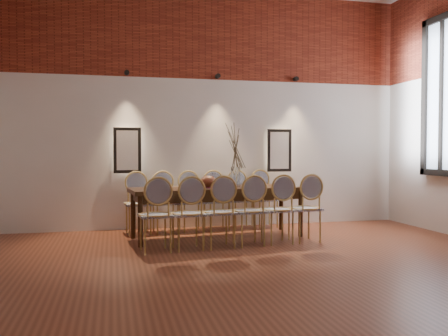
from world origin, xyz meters
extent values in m
cube|color=brown|center=(0.00, 0.00, -0.01)|extent=(7.00, 7.00, 0.02)
cube|color=silver|center=(0.00, 3.55, 2.00)|extent=(7.00, 0.10, 4.00)
cube|color=maroon|center=(0.00, 3.48, 3.25)|extent=(7.00, 0.02, 1.50)
cube|color=#FFEAC6|center=(-1.30, 3.45, 1.30)|extent=(0.36, 0.06, 0.66)
cube|color=#FFEAC6|center=(1.30, 3.45, 1.30)|extent=(0.36, 0.06, 0.66)
cylinder|color=black|center=(-1.30, 3.42, 2.55)|extent=(0.08, 0.10, 0.08)
cylinder|color=black|center=(0.20, 3.42, 2.55)|extent=(0.08, 0.10, 0.08)
cylinder|color=black|center=(1.60, 3.42, 2.55)|extent=(0.08, 0.10, 0.08)
cube|color=silver|center=(3.46, 2.00, 2.15)|extent=(0.02, 0.78, 2.38)
cube|color=black|center=(3.44, 2.00, 2.15)|extent=(0.08, 0.90, 2.50)
cube|color=black|center=(3.44, 2.00, 2.15)|extent=(0.06, 0.06, 2.40)
cube|color=#351C0D|center=(-0.01, 2.45, 0.38)|extent=(2.64, 1.08, 0.75)
cylinder|color=silver|center=(0.26, 2.48, 0.90)|extent=(0.14, 0.14, 0.30)
ellipsoid|color=brown|center=(-0.17, 2.38, 0.84)|extent=(0.24, 0.24, 0.18)
cube|color=#982064|center=(-0.08, 2.43, 0.77)|extent=(0.28, 0.21, 0.03)
camera|label=1|loc=(-1.54, -4.40, 1.28)|focal=38.00mm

